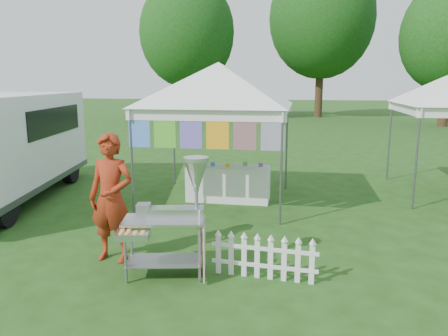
# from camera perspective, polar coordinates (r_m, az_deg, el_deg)

# --- Properties ---
(ground) EXTENTS (120.00, 120.00, 0.00)m
(ground) POSITION_cam_1_polar(r_m,az_deg,el_deg) (6.49, -6.56, -12.43)
(ground) COLOR #223F12
(ground) RESTS_ON ground
(canopy_main) EXTENTS (4.24, 4.24, 3.45)m
(canopy_main) POSITION_cam_1_polar(r_m,az_deg,el_deg) (9.36, -0.75, 13.60)
(canopy_main) COLOR #59595E
(canopy_main) RESTS_ON ground
(tree_left) EXTENTS (6.40, 6.40, 9.53)m
(tree_left) POSITION_cam_1_polar(r_m,az_deg,el_deg) (30.86, -4.83, 17.18)
(tree_left) COLOR #322312
(tree_left) RESTS_ON ground
(tree_mid) EXTENTS (7.60, 7.60, 11.52)m
(tree_mid) POSITION_cam_1_polar(r_m,az_deg,el_deg) (34.02, 12.68, 18.60)
(tree_mid) COLOR #322312
(tree_mid) RESTS_ON ground
(donut_cart) EXTENTS (1.19, 1.00, 1.63)m
(donut_cart) POSITION_cam_1_polar(r_m,az_deg,el_deg) (5.81, -6.27, -5.21)
(donut_cart) COLOR gray
(donut_cart) RESTS_ON ground
(vendor) EXTENTS (0.73, 0.51, 1.89)m
(vendor) POSITION_cam_1_polar(r_m,az_deg,el_deg) (6.53, -14.50, -3.82)
(vendor) COLOR maroon
(vendor) RESTS_ON ground
(picket_fence) EXTENTS (1.44, 0.16, 0.56)m
(picket_fence) POSITION_cam_1_polar(r_m,az_deg,el_deg) (5.95, 5.22, -11.67)
(picket_fence) COLOR white
(picket_fence) RESTS_ON ground
(display_table) EXTENTS (1.80, 0.70, 0.77)m
(display_table) POSITION_cam_1_polar(r_m,az_deg,el_deg) (9.68, 0.59, -2.00)
(display_table) COLOR white
(display_table) RESTS_ON ground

